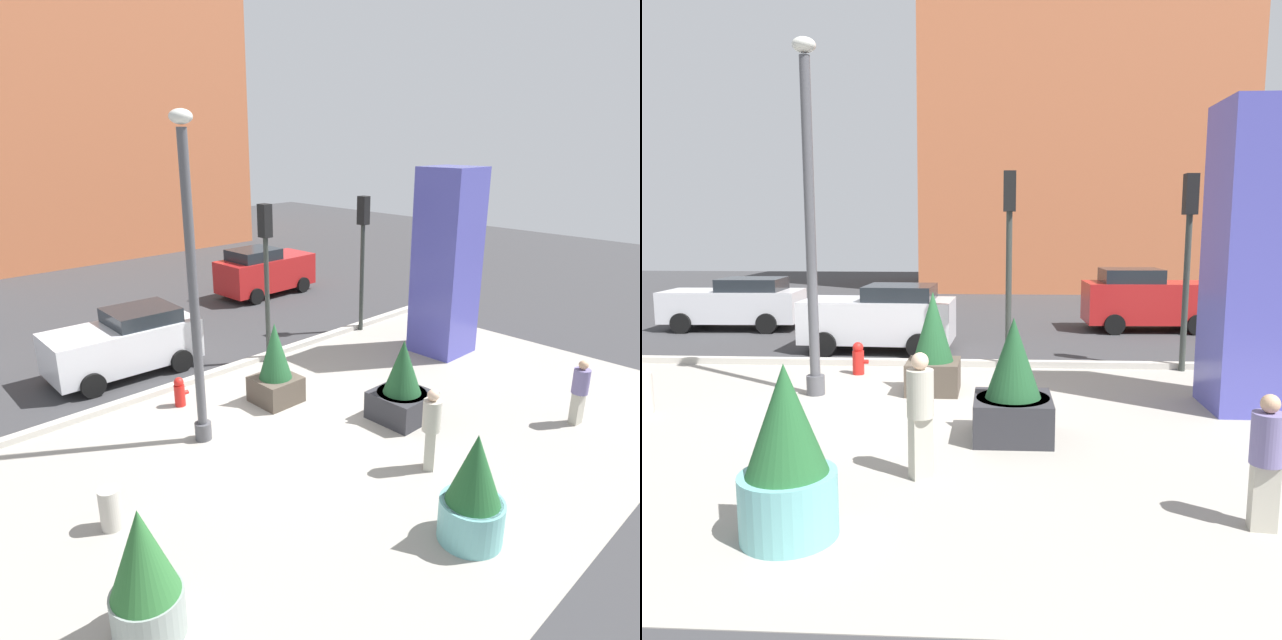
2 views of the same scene
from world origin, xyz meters
The scene contains 18 objects.
ground_plane centered at (0.00, 4.00, 0.00)m, with size 60.00×60.00×0.00m, color #38383A.
plaza_pavement centered at (0.00, -2.00, 0.00)m, with size 18.00×10.00×0.02m, color #9E998E.
curb_strip centered at (0.00, 3.12, 0.08)m, with size 18.00×0.24×0.16m, color #B7B2A8.
lamp_post centered at (-1.93, 0.40, 3.31)m, with size 0.44×0.44×6.78m.
art_pillar_blue centered at (6.28, -0.11, 2.75)m, with size 1.50×1.50×5.49m, color #4C4CAD.
potted_plant_near_left centered at (0.39, 0.72, 0.90)m, with size 1.05×1.05×2.05m.
potted_plant_mid_plaza centered at (-0.57, -5.37, 0.88)m, with size 1.06×1.06×1.93m.
potted_plant_curbside centered at (-5.23, -3.44, 0.94)m, with size 0.97×0.97×1.94m.
potted_plant_near_right centered at (1.92, -1.99, 0.81)m, with size 1.23×1.23×1.94m.
fire_hydrant centered at (-1.45, 2.16, 0.37)m, with size 0.36×0.26×0.75m.
concrete_bollard centered at (-4.66, -1.04, 0.38)m, with size 0.36×0.36×0.75m, color #B2ADA3.
traffic_light_corner centered at (1.93, 2.90, 3.08)m, with size 0.28×0.42×4.56m.
traffic_light_far_side centered at (5.95, 2.92, 3.02)m, with size 0.28×0.42×4.49m.
car_passing_lane centered at (6.46, 8.74, 0.99)m, with size 4.14×2.05×1.98m.
car_far_lane centered at (-1.43, 4.98, 0.90)m, with size 4.05×2.16×1.78m.
pedestrian_by_curb centered at (0.66, -3.68, 0.96)m, with size 0.50×0.50×1.72m.
pedestrian_crossing centered at (4.62, -4.93, 0.86)m, with size 0.40×0.40×1.55m.
highrise_across_street centered at (5.80, 24.50, 10.95)m, with size 15.99×10.58×21.90m, color #C66B42.
Camera 1 is at (-7.66, -9.21, 6.31)m, focal length 31.66 mm.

